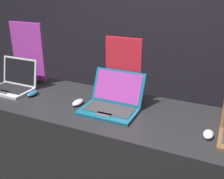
# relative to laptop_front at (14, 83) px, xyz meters

# --- Properties ---
(wall_back) EXTENTS (8.00, 0.05, 2.80)m
(wall_back) POSITION_rel_laptop_front_xyz_m (0.91, 1.36, 0.34)
(wall_back) COLOR black
(wall_back) RESTS_ON ground_plane
(display_counter) EXTENTS (2.28, 0.70, 1.00)m
(display_counter) POSITION_rel_laptop_front_xyz_m (0.91, 0.01, -0.56)
(display_counter) COLOR black
(display_counter) RESTS_ON ground_plane
(laptop_front) EXTENTS (0.36, 0.29, 0.25)m
(laptop_front) POSITION_rel_laptop_front_xyz_m (0.00, 0.00, 0.00)
(laptop_front) COLOR #B7B7BC
(laptop_front) RESTS_ON display_counter
(mouse_front) EXTENTS (0.06, 0.12, 0.03)m
(mouse_front) POSITION_rel_laptop_front_xyz_m (0.23, -0.04, -0.04)
(mouse_front) COLOR navy
(mouse_front) RESTS_ON display_counter
(promo_stand_front) EXTENTS (0.33, 0.07, 0.53)m
(promo_stand_front) POSITION_rel_laptop_front_xyz_m (0.00, 0.21, 0.20)
(promo_stand_front) COLOR black
(promo_stand_front) RESTS_ON display_counter
(laptop_middle) EXTENTS (0.39, 0.35, 0.25)m
(laptop_middle) POSITION_rel_laptop_front_xyz_m (0.91, 0.00, -0.00)
(laptop_middle) COLOR #0F5170
(laptop_middle) RESTS_ON display_counter
(mouse_middle) EXTENTS (0.06, 0.12, 0.03)m
(mouse_middle) POSITION_rel_laptop_front_xyz_m (0.65, -0.03, -0.04)
(mouse_middle) COLOR #B2B2B7
(mouse_middle) RESTS_ON display_counter
(promo_stand_middle) EXTENTS (0.28, 0.07, 0.48)m
(promo_stand_middle) POSITION_rel_laptop_front_xyz_m (0.91, 0.20, 0.17)
(promo_stand_middle) COLOR black
(promo_stand_middle) RESTS_ON display_counter
(mouse_back) EXTENTS (0.06, 0.11, 0.03)m
(mouse_back) POSITION_rel_laptop_front_xyz_m (1.58, -0.09, -0.04)
(mouse_back) COLOR #B2B2B7
(mouse_back) RESTS_ON display_counter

